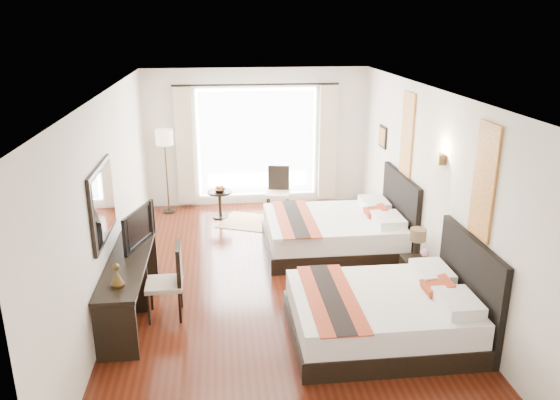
{
  "coord_description": "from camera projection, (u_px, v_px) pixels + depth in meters",
  "views": [
    {
      "loc": [
        -0.75,
        -7.18,
        3.72
      ],
      "look_at": [
        0.08,
        0.21,
        1.23
      ],
      "focal_mm": 35.0,
      "sensor_mm": 36.0,
      "label": 1
    }
  ],
  "objects": [
    {
      "name": "floor",
      "position": [
        276.0,
        284.0,
        8.03
      ],
      "size": [
        4.5,
        7.5,
        0.01
      ],
      "primitive_type": "cube",
      "color": "#3A130A",
      "rests_on": "ground"
    },
    {
      "name": "ceiling",
      "position": [
        276.0,
        93.0,
        7.14
      ],
      "size": [
        4.5,
        7.5,
        0.02
      ],
      "primitive_type": "cube",
      "color": "white",
      "rests_on": "wall_headboard"
    },
    {
      "name": "wall_headboard",
      "position": [
        431.0,
        188.0,
        7.82
      ],
      "size": [
        0.01,
        7.5,
        2.8
      ],
      "primitive_type": "cube",
      "color": "silver",
      "rests_on": "floor"
    },
    {
      "name": "wall_desk",
      "position": [
        110.0,
        199.0,
        7.35
      ],
      "size": [
        0.01,
        7.5,
        2.8
      ],
      "primitive_type": "cube",
      "color": "silver",
      "rests_on": "floor"
    },
    {
      "name": "wall_window",
      "position": [
        257.0,
        138.0,
        11.11
      ],
      "size": [
        4.5,
        0.01,
        2.8
      ],
      "primitive_type": "cube",
      "color": "silver",
      "rests_on": "floor"
    },
    {
      "name": "wall_entry",
      "position": [
        328.0,
        346.0,
        4.05
      ],
      "size": [
        4.5,
        0.01,
        2.8
      ],
      "primitive_type": "cube",
      "color": "silver",
      "rests_on": "floor"
    },
    {
      "name": "window_glass",
      "position": [
        257.0,
        143.0,
        11.13
      ],
      "size": [
        2.4,
        0.02,
        2.2
      ],
      "primitive_type": "cube",
      "color": "white",
      "rests_on": "wall_window"
    },
    {
      "name": "sheer_curtain",
      "position": [
        257.0,
        143.0,
        11.08
      ],
      "size": [
        2.3,
        0.02,
        2.1
      ],
      "primitive_type": "cube",
      "color": "white",
      "rests_on": "wall_window"
    },
    {
      "name": "drape_left",
      "position": [
        185.0,
        147.0,
        10.89
      ],
      "size": [
        0.35,
        0.14,
        2.35
      ],
      "primitive_type": "cube",
      "color": "beige",
      "rests_on": "floor"
    },
    {
      "name": "drape_right",
      "position": [
        328.0,
        143.0,
        11.2
      ],
      "size": [
        0.35,
        0.14,
        2.35
      ],
      "primitive_type": "cube",
      "color": "beige",
      "rests_on": "floor"
    },
    {
      "name": "art_panel_near",
      "position": [
        484.0,
        182.0,
        6.2
      ],
      "size": [
        0.03,
        0.5,
        1.35
      ],
      "primitive_type": "cube",
      "color": "maroon",
      "rests_on": "wall_headboard"
    },
    {
      "name": "art_panel_far",
      "position": [
        407.0,
        135.0,
        8.7
      ],
      "size": [
        0.03,
        0.5,
        1.35
      ],
      "primitive_type": "cube",
      "color": "maroon",
      "rests_on": "wall_headboard"
    },
    {
      "name": "wall_sconce",
      "position": [
        441.0,
        159.0,
        7.32
      ],
      "size": [
        0.1,
        0.14,
        0.14
      ],
      "primitive_type": "cube",
      "color": "#413017",
      "rests_on": "wall_headboard"
    },
    {
      "name": "mirror_frame",
      "position": [
        102.0,
        203.0,
        6.73
      ],
      "size": [
        0.04,
        1.25,
        0.95
      ],
      "primitive_type": "cube",
      "color": "black",
      "rests_on": "wall_desk"
    },
    {
      "name": "mirror_glass",
      "position": [
        104.0,
        203.0,
        6.74
      ],
      "size": [
        0.01,
        1.12,
        0.82
      ],
      "primitive_type": "cube",
      "color": "white",
      "rests_on": "mirror_frame"
    },
    {
      "name": "bed_near",
      "position": [
        388.0,
        313.0,
        6.61
      ],
      "size": [
        2.21,
        1.72,
        1.25
      ],
      "color": "black",
      "rests_on": "floor"
    },
    {
      "name": "bed_far",
      "position": [
        338.0,
        231.0,
        9.1
      ],
      "size": [
        2.29,
        1.78,
        1.29
      ],
      "color": "black",
      "rests_on": "floor"
    },
    {
      "name": "nightstand",
      "position": [
        416.0,
        274.0,
        7.83
      ],
      "size": [
        0.37,
        0.46,
        0.44
      ],
      "primitive_type": "cube",
      "color": "black",
      "rests_on": "floor"
    },
    {
      "name": "table_lamp",
      "position": [
        418.0,
        237.0,
        7.79
      ],
      "size": [
        0.23,
        0.23,
        0.37
      ],
      "color": "black",
      "rests_on": "nightstand"
    },
    {
      "name": "vase",
      "position": [
        424.0,
        257.0,
        7.59
      ],
      "size": [
        0.14,
        0.14,
        0.12
      ],
      "primitive_type": "imported",
      "rotation": [
        0.0,
        0.0,
        0.16
      ],
      "color": "black",
      "rests_on": "nightstand"
    },
    {
      "name": "console_desk",
      "position": [
        130.0,
        287.0,
        7.13
      ],
      "size": [
        0.5,
        2.2,
        0.76
      ],
      "primitive_type": "cube",
      "color": "black",
      "rests_on": "floor"
    },
    {
      "name": "television",
      "position": [
        133.0,
        227.0,
        7.45
      ],
      "size": [
        0.39,
        0.89,
        0.51
      ],
      "primitive_type": "imported",
      "rotation": [
        0.0,
        0.0,
        1.26
      ],
      "color": "black",
      "rests_on": "console_desk"
    },
    {
      "name": "bronze_figurine",
      "position": [
        117.0,
        276.0,
        6.3
      ],
      "size": [
        0.21,
        0.21,
        0.25
      ],
      "primitive_type": null,
      "rotation": [
        0.0,
        0.0,
        -0.33
      ],
      "color": "#413017",
      "rests_on": "console_desk"
    },
    {
      "name": "desk_chair",
      "position": [
        167.0,
        295.0,
        7.08
      ],
      "size": [
        0.47,
        0.47,
        1.0
      ],
      "rotation": [
        0.0,
        0.0,
        3.16
      ],
      "color": "#BBAA90",
      "rests_on": "floor"
    },
    {
      "name": "floor_lamp",
      "position": [
        165.0,
        143.0,
        10.56
      ],
      "size": [
        0.34,
        0.34,
        1.68
      ],
      "color": "black",
      "rests_on": "floor"
    },
    {
      "name": "side_table",
      "position": [
        220.0,
        204.0,
        10.61
      ],
      "size": [
        0.47,
        0.47,
        0.54
      ],
      "primitive_type": "cylinder",
      "color": "black",
      "rests_on": "floor"
    },
    {
      "name": "fruit_bowl",
      "position": [
        220.0,
        190.0,
        10.48
      ],
      "size": [
        0.26,
        0.26,
        0.06
      ],
      "primitive_type": "imported",
      "rotation": [
        0.0,
        0.0,
        -0.11
      ],
      "color": "#413117",
      "rests_on": "side_table"
    },
    {
      "name": "window_chair",
      "position": [
        278.0,
        201.0,
        10.75
      ],
      "size": [
        0.52,
        0.52,
        0.97
      ],
      "rotation": [
        0.0,
        0.0,
        -1.76
      ],
      "color": "#BBAA90",
      "rests_on": "floor"
    },
    {
      "name": "jute_rug",
      "position": [
        257.0,
        223.0,
        10.42
      ],
      "size": [
        1.6,
        1.37,
        0.01
      ],
      "primitive_type": "cube",
      "rotation": [
        0.0,
        0.0,
        -0.4
      ],
      "color": "tan",
      "rests_on": "floor"
    }
  ]
}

